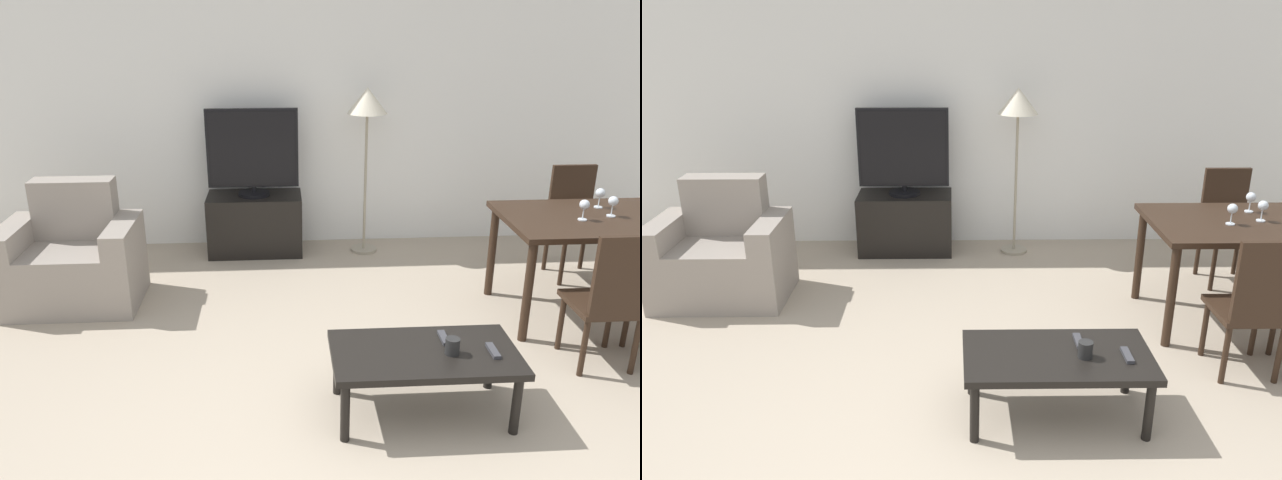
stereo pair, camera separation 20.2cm
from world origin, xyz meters
TOP-DOWN VIEW (x-y plane):
  - wall_back at (0.00, 3.51)m, footprint 7.60×0.06m
  - armchair at (-1.89, 2.26)m, footprint 0.97×0.67m
  - tv_stand at (-0.56, 3.22)m, footprint 0.85×0.44m
  - tv at (-0.56, 3.22)m, footprint 0.80×0.28m
  - coffee_table at (0.44, 0.69)m, footprint 1.01×0.54m
  - dining_table at (1.88, 1.81)m, footprint 1.28×0.85m
  - dining_chair_near at (1.66, 1.07)m, footprint 0.40×0.40m
  - dining_chair_far at (2.10, 2.55)m, footprint 0.40×0.40m
  - floor_lamp at (0.44, 3.18)m, footprint 0.35×0.35m
  - remote_primary at (0.57, 0.80)m, footprint 0.04×0.15m
  - remote_secondary at (0.80, 0.65)m, footprint 0.04×0.15m
  - cup_white_near at (0.57, 0.65)m, footprint 0.08×0.08m
  - wine_glass_left at (1.75, 1.74)m, footprint 0.07×0.07m
  - wine_glass_center at (2.00, 2.01)m, footprint 0.07×0.07m
  - wine_glass_right at (1.99, 1.80)m, footprint 0.07×0.07m

SIDE VIEW (x-z plane):
  - tv_stand at x=-0.56m, z-range 0.00..0.54m
  - armchair at x=-1.89m, z-range -0.13..0.79m
  - coffee_table at x=0.44m, z-range 0.15..0.54m
  - remote_primary at x=0.57m, z-range 0.39..0.41m
  - remote_secondary at x=0.80m, z-range 0.39..0.41m
  - cup_white_near at x=0.57m, z-range 0.39..0.48m
  - dining_chair_near at x=1.66m, z-range 0.04..0.96m
  - dining_chair_far at x=2.10m, z-range 0.04..0.96m
  - dining_table at x=1.88m, z-range 0.28..1.04m
  - wine_glass_left at x=1.75m, z-range 0.78..0.93m
  - wine_glass_center at x=2.00m, z-range 0.78..0.93m
  - wine_glass_right at x=1.99m, z-range 0.78..0.93m
  - tv at x=-0.56m, z-range 0.55..1.32m
  - floor_lamp at x=0.44m, z-range 0.55..2.04m
  - wall_back at x=0.00m, z-range 0.00..2.70m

